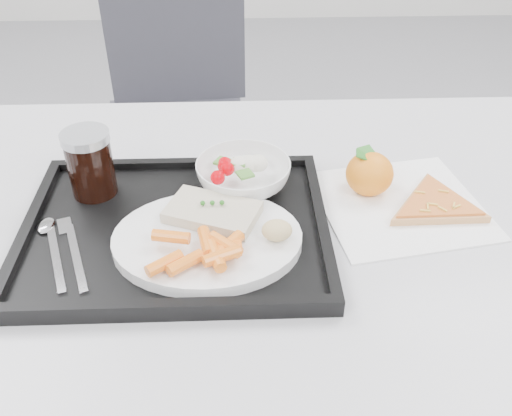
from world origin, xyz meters
name	(u,v)px	position (x,y,z in m)	size (l,w,h in m)	color
table	(246,247)	(0.00, 0.30, 0.68)	(1.20, 0.80, 0.75)	silver
chair	(177,95)	(-0.19, 1.18, 0.54)	(0.46, 0.46, 0.93)	#35353D
tray	(176,230)	(-0.11, 0.26, 0.76)	(0.45, 0.35, 0.03)	black
dinner_plate	(207,240)	(-0.06, 0.21, 0.77)	(0.27, 0.27, 0.02)	white
fish_fillet	(213,212)	(-0.05, 0.25, 0.79)	(0.15, 0.12, 0.03)	beige
bread_roll	(277,230)	(0.04, 0.20, 0.80)	(0.05, 0.04, 0.03)	#E0AB7D
salad_bowl	(243,175)	(0.00, 0.35, 0.79)	(0.15, 0.15, 0.05)	white
cola_glass	(90,162)	(-0.24, 0.35, 0.82)	(0.07, 0.07, 0.11)	black
cutlery	(59,243)	(-0.27, 0.22, 0.77)	(0.11, 0.17, 0.01)	silver
napkin	(400,205)	(0.25, 0.32, 0.75)	(0.29, 0.28, 0.00)	white
tangerine	(370,174)	(0.20, 0.36, 0.79)	(0.08, 0.08, 0.07)	orange
pizza_slice	(436,205)	(0.30, 0.30, 0.76)	(0.25, 0.25, 0.02)	tan
carrot_pile	(205,250)	(-0.06, 0.16, 0.80)	(0.13, 0.09, 0.02)	orange
salad_contents	(238,166)	(-0.01, 0.37, 0.80)	(0.09, 0.07, 0.03)	#C70008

